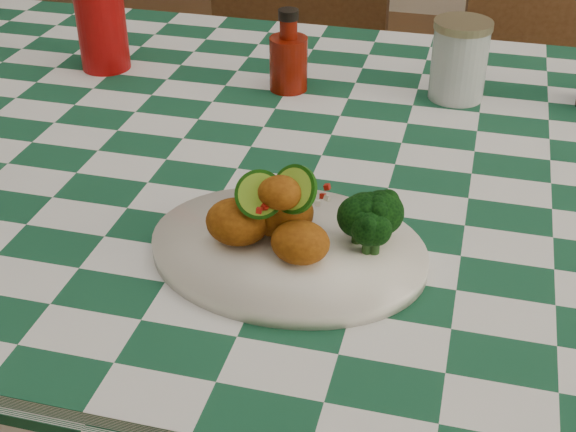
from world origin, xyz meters
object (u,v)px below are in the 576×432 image
(fried_chicken_pile, at_px, (282,210))
(wooden_chair_right, at_px, (548,175))
(ketchup_bottle, at_px, (288,50))
(red_tumbler, at_px, (102,27))
(plate, at_px, (288,250))
(wooden_chair_left, at_px, (276,110))
(mason_jar, at_px, (459,60))
(dining_table, at_px, (316,365))

(fried_chicken_pile, xyz_separation_m, wooden_chair_right, (0.36, 0.92, -0.41))
(ketchup_bottle, bearing_deg, red_tumbler, 178.36)
(fried_chicken_pile, relative_size, red_tumbler, 0.94)
(plate, distance_m, ketchup_bottle, 0.47)
(ketchup_bottle, height_order, wooden_chair_left, wooden_chair_left)
(red_tumbler, bearing_deg, ketchup_bottle, -1.64)
(wooden_chair_left, relative_size, wooden_chair_right, 1.13)
(red_tumbler, xyz_separation_m, wooden_chair_left, (0.16, 0.52, -0.37))
(plate, relative_size, wooden_chair_left, 0.32)
(plate, relative_size, mason_jar, 2.53)
(plate, xyz_separation_m, fried_chicken_pile, (-0.01, 0.00, 0.05))
(dining_table, xyz_separation_m, wooden_chair_left, (-0.27, 0.74, 0.10))
(wooden_chair_left, bearing_deg, plate, -72.25)
(fried_chicken_pile, height_order, wooden_chair_left, wooden_chair_left)
(ketchup_bottle, xyz_separation_m, wooden_chair_left, (-0.17, 0.53, -0.36))
(plate, height_order, fried_chicken_pile, fried_chicken_pile)
(red_tumbler, bearing_deg, plate, -46.37)
(ketchup_bottle, xyz_separation_m, mason_jar, (0.26, 0.03, -0.00))
(plate, xyz_separation_m, ketchup_bottle, (-0.12, 0.45, 0.06))
(plate, bearing_deg, wooden_chair_left, 106.16)
(mason_jar, bearing_deg, wooden_chair_left, 131.32)
(red_tumbler, bearing_deg, dining_table, -27.02)
(dining_table, xyz_separation_m, mason_jar, (0.16, 0.24, 0.46))
(dining_table, bearing_deg, plate, -86.51)
(red_tumbler, height_order, wooden_chair_right, red_tumbler)
(mason_jar, bearing_deg, wooden_chair_right, 64.06)
(red_tumbler, bearing_deg, wooden_chair_right, 29.65)
(fried_chicken_pile, bearing_deg, red_tumbler, 133.22)
(mason_jar, bearing_deg, fried_chicken_pile, -107.59)
(ketchup_bottle, height_order, mason_jar, ketchup_bottle)
(fried_chicken_pile, distance_m, mason_jar, 0.51)
(dining_table, relative_size, fried_chicken_pile, 12.31)
(fried_chicken_pile, height_order, wooden_chair_right, fried_chicken_pile)
(dining_table, height_order, fried_chicken_pile, fried_chicken_pile)
(plate, distance_m, wooden_chair_right, 1.05)
(plate, distance_m, fried_chicken_pile, 0.05)
(red_tumbler, distance_m, wooden_chair_left, 0.65)
(fried_chicken_pile, xyz_separation_m, mason_jar, (0.15, 0.49, 0.00))
(dining_table, relative_size, ketchup_bottle, 12.62)
(ketchup_bottle, bearing_deg, fried_chicken_pile, -76.38)
(ketchup_bottle, bearing_deg, dining_table, -64.04)
(wooden_chair_right, bearing_deg, dining_table, -128.06)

